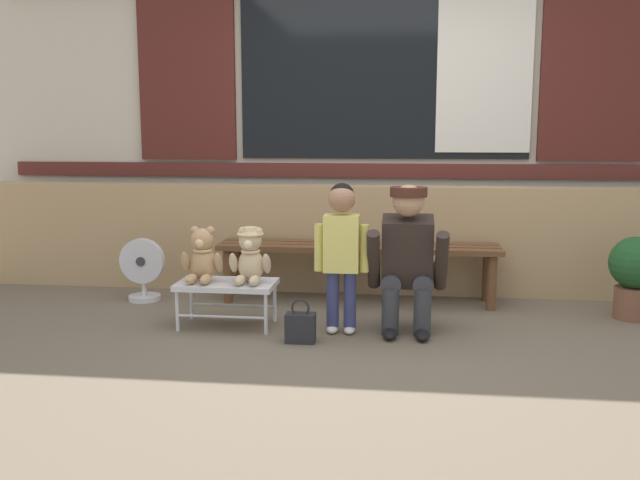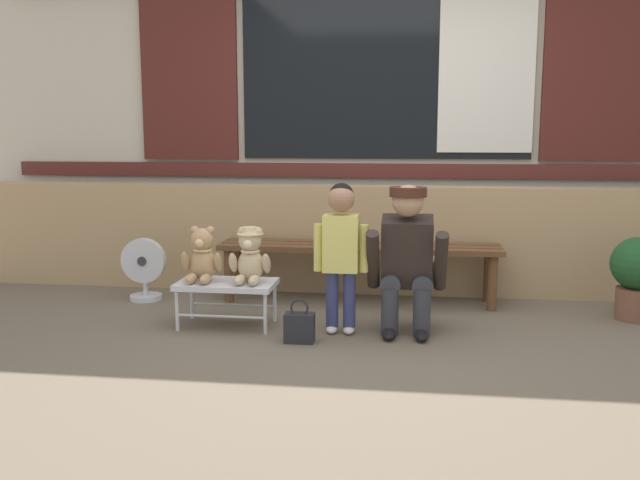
% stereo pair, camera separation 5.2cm
% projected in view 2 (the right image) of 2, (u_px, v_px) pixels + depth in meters
% --- Properties ---
extents(ground_plane, '(60.00, 60.00, 0.00)m').
position_uv_depth(ground_plane, '(369.00, 344.00, 4.14)').
color(ground_plane, brown).
extents(brick_low_wall, '(6.97, 0.25, 0.85)m').
position_uv_depth(brick_low_wall, '(381.00, 239.00, 5.47)').
color(brick_low_wall, tan).
rests_on(brick_low_wall, ground).
extents(shop_facade, '(7.12, 0.26, 3.37)m').
position_uv_depth(shop_facade, '(386.00, 81.00, 5.78)').
color(shop_facade, beige).
rests_on(shop_facade, ground).
extents(wooden_bench_long, '(2.10, 0.40, 0.44)m').
position_uv_depth(wooden_bench_long, '(359.00, 253.00, 5.14)').
color(wooden_bench_long, brown).
rests_on(wooden_bench_long, ground).
extents(small_display_bench, '(0.64, 0.36, 0.30)m').
position_uv_depth(small_display_bench, '(227.00, 287.00, 4.50)').
color(small_display_bench, silver).
rests_on(small_display_bench, ground).
extents(teddy_bear_plain, '(0.28, 0.26, 0.36)m').
position_uv_depth(teddy_bear_plain, '(202.00, 256.00, 4.49)').
color(teddy_bear_plain, tan).
rests_on(teddy_bear_plain, small_display_bench).
extents(teddy_bear_with_hat, '(0.28, 0.27, 0.36)m').
position_uv_depth(teddy_bear_with_hat, '(250.00, 256.00, 4.45)').
color(teddy_bear_with_hat, '#CCB289').
rests_on(teddy_bear_with_hat, small_display_bench).
extents(child_standing, '(0.35, 0.18, 0.96)m').
position_uv_depth(child_standing, '(341.00, 241.00, 4.30)').
color(child_standing, navy).
rests_on(child_standing, ground).
extents(adult_crouching, '(0.50, 0.49, 0.95)m').
position_uv_depth(adult_crouching, '(408.00, 258.00, 4.33)').
color(adult_crouching, '#333338').
rests_on(adult_crouching, ground).
extents(handbag_on_ground, '(0.18, 0.11, 0.27)m').
position_uv_depth(handbag_on_ground, '(300.00, 327.00, 4.18)').
color(handbag_on_ground, '#232328').
rests_on(handbag_on_ground, ground).
extents(potted_plant, '(0.36, 0.36, 0.57)m').
position_uv_depth(potted_plant, '(637.00, 273.00, 4.65)').
color(potted_plant, brown).
rests_on(potted_plant, ground).
extents(floor_fan, '(0.34, 0.24, 0.48)m').
position_uv_depth(floor_fan, '(144.00, 270.00, 5.20)').
color(floor_fan, silver).
rests_on(floor_fan, ground).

